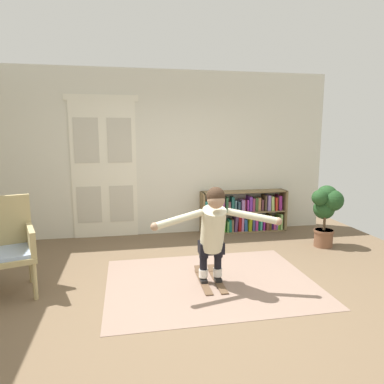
{
  "coord_description": "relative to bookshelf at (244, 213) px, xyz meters",
  "views": [
    {
      "loc": [
        -0.72,
        -3.65,
        1.81
      ],
      "look_at": [
        0.14,
        0.8,
        1.05
      ],
      "focal_mm": 32.68,
      "sensor_mm": 36.0,
      "label": 1
    }
  ],
  "objects": [
    {
      "name": "potted_plant",
      "position": [
        1.03,
        -1.04,
        0.29
      ],
      "size": [
        0.52,
        0.43,
        0.98
      ],
      "color": "brown",
      "rests_on": "ground"
    },
    {
      "name": "person_skier",
      "position": [
        -1.15,
        -2.22,
        0.38
      ],
      "size": [
        1.48,
        0.54,
        1.15
      ],
      "color": "white",
      "rests_on": "skis_pair"
    },
    {
      "name": "ground_plane",
      "position": [
        -1.42,
        -2.39,
        -0.35
      ],
      "size": [
        7.2,
        7.2,
        0.0
      ],
      "primitive_type": "plane",
      "color": "brown"
    },
    {
      "name": "double_door",
      "position": [
        -2.49,
        0.15,
        0.88
      ],
      "size": [
        1.22,
        0.05,
        2.45
      ],
      "color": "silver",
      "rests_on": "ground"
    },
    {
      "name": "wicker_chair",
      "position": [
        -3.5,
        -1.93,
        0.24
      ],
      "size": [
        0.76,
        0.76,
        1.1
      ],
      "color": "tan",
      "rests_on": "ground"
    },
    {
      "name": "bookshelf",
      "position": [
        0.0,
        0.0,
        0.0
      ],
      "size": [
        1.61,
        0.3,
        0.76
      ],
      "color": "olive",
      "rests_on": "ground"
    },
    {
      "name": "back_wall",
      "position": [
        -1.42,
        0.21,
        1.1
      ],
      "size": [
        6.0,
        0.1,
        2.9
      ],
      "primitive_type": "cube",
      "color": "beige",
      "rests_on": "ground"
    },
    {
      "name": "rug",
      "position": [
        -1.15,
        -2.09,
        -0.34
      ],
      "size": [
        2.51,
        1.92,
        0.01
      ],
      "primitive_type": "cube",
      "color": "gray",
      "rests_on": "ground"
    },
    {
      "name": "skis_pair",
      "position": [
        -1.15,
        -2.07,
        -0.32
      ],
      "size": [
        0.29,
        0.77,
        0.07
      ],
      "color": "brown",
      "rests_on": "rug"
    }
  ]
}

